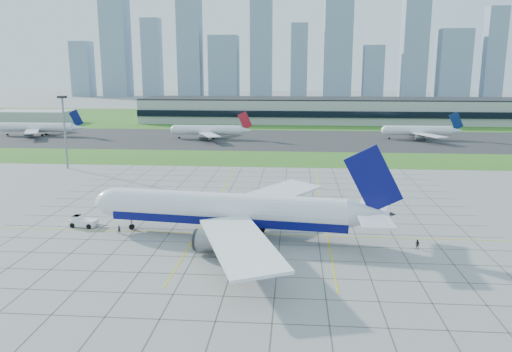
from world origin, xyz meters
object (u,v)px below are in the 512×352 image
(airliner, at_px, (231,210))
(distant_jet_0, at_px, (39,127))
(light_mast, at_px, (64,123))
(pushback_tug, at_px, (82,222))
(distant_jet_2, at_px, (420,131))
(crew_near, at_px, (119,229))
(crew_far, at_px, (417,244))
(distant_jet_1, at_px, (209,130))

(airliner, bearing_deg, distant_jet_0, 135.57)
(light_mast, bearing_deg, pushback_tug, -62.69)
(airliner, height_order, distant_jet_0, airliner)
(pushback_tug, relative_size, distant_jet_0, 0.20)
(airliner, xyz_separation_m, pushback_tug, (-34.29, 3.93, -4.54))
(distant_jet_0, distance_m, distant_jet_2, 197.16)
(airliner, bearing_deg, distant_jet_2, 70.79)
(crew_near, relative_size, crew_far, 0.92)
(light_mast, distance_m, distant_jet_2, 166.82)
(distant_jet_0, bearing_deg, airliner, -51.34)
(crew_near, height_order, distant_jet_0, distant_jet_0)
(crew_near, bearing_deg, distant_jet_1, 51.08)
(light_mast, distance_m, crew_far, 129.17)
(airliner, relative_size, crew_far, 33.63)
(light_mast, height_order, crew_far, light_mast)
(crew_near, xyz_separation_m, distant_jet_0, (-97.51, 152.47, 3.58))
(airliner, bearing_deg, light_mast, 141.56)
(distant_jet_2, bearing_deg, airliner, -116.12)
(airliner, height_order, distant_jet_1, airliner)
(crew_near, xyz_separation_m, distant_jet_2, (99.64, 153.88, 3.58))
(distant_jet_2, bearing_deg, crew_near, -122.92)
(crew_near, bearing_deg, crew_far, -45.52)
(pushback_tug, xyz_separation_m, crew_far, (71.91, -8.90, -0.11))
(crew_near, bearing_deg, light_mast, 81.09)
(crew_far, relative_size, distant_jet_0, 0.04)
(pushback_tug, distance_m, distant_jet_0, 172.24)
(airliner, relative_size, pushback_tug, 7.36)
(distant_jet_1, bearing_deg, distant_jet_2, 3.37)
(pushback_tug, height_order, crew_near, pushback_tug)
(distant_jet_2, bearing_deg, light_mast, -149.19)
(crew_near, height_order, distant_jet_1, distant_jet_1)
(light_mast, height_order, distant_jet_1, light_mast)
(crew_far, xyz_separation_m, distant_jet_1, (-67.65, 152.41, 3.51))
(airliner, distance_m, distant_jet_0, 194.97)
(pushback_tug, height_order, crew_far, pushback_tug)
(light_mast, height_order, crew_near, light_mast)
(crew_far, bearing_deg, airliner, -144.40)
(distant_jet_0, bearing_deg, pushback_tug, -59.45)
(crew_near, bearing_deg, distant_jet_2, 15.93)
(airliner, bearing_deg, crew_near, -172.53)
(distant_jet_0, bearing_deg, light_mast, -57.10)
(light_mast, height_order, distant_jet_0, light_mast)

